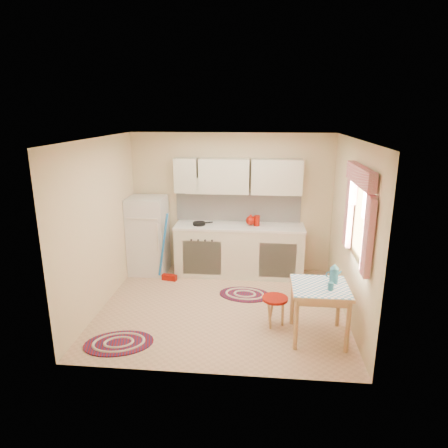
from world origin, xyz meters
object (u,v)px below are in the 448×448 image
Objects in this scene: fridge at (148,235)px; stool at (275,311)px; base_cabinets at (239,251)px; table at (318,312)px.

fridge reaches higher than stool.
base_cabinets is 5.36× the size of stool.
base_cabinets is at bearing 1.75° from fridge.
fridge reaches higher than table.
fridge is 3.42m from table.
table reaches higher than stool.
table is (1.15, -2.00, -0.08)m from base_cabinets.
fridge is 1.66m from base_cabinets.
base_cabinets is at bearing 119.80° from table.
base_cabinets is (1.64, 0.05, -0.26)m from fridge.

